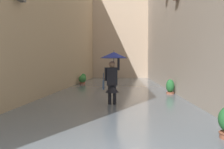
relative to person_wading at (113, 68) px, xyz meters
The scene contains 8 objects.
ground_plane 6.15m from the person_wading, 88.91° to the right, with size 62.23×62.23×0.00m, color #605B56.
flood_water 6.13m from the person_wading, 88.91° to the right, with size 6.86×30.89×0.17m, color slate.
building_facade_right 8.21m from the person_wading, 55.89° to the right, with size 2.04×28.89×10.84m.
building_facade_far 19.84m from the person_wading, 89.66° to the right, with size 9.66×1.80×11.94m, color tan.
person_wading is the anchor object (origin of this frame).
potted_plant_far_right 9.81m from the person_wading, 73.71° to the right, with size 0.56×0.56×0.82m.
potted_plant_far_left 4.42m from the person_wading, 128.19° to the right, with size 0.40×0.40×0.89m.
potted_plant_near_right 10.70m from the person_wading, 74.64° to the right, with size 0.41×0.41×0.92m.
Camera 1 is at (-0.56, 2.38, 1.58)m, focal length 39.61 mm.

